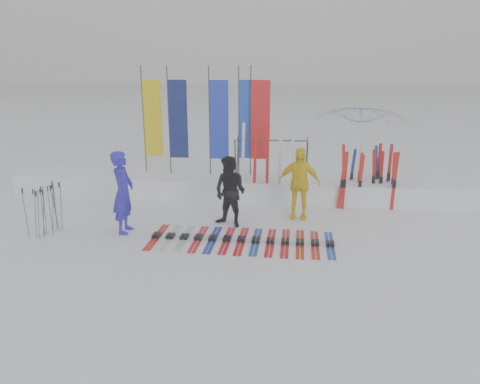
# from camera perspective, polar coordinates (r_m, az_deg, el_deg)

# --- Properties ---
(ground) EXTENTS (120.00, 120.00, 0.00)m
(ground) POSITION_cam_1_polar(r_m,az_deg,el_deg) (9.85, -2.33, -8.17)
(ground) COLOR white
(ground) RESTS_ON ground
(snow_bank) EXTENTS (14.00, 1.60, 0.60)m
(snow_bank) POSITION_cam_1_polar(r_m,az_deg,el_deg) (14.04, 0.71, 0.72)
(snow_bank) COLOR white
(snow_bank) RESTS_ON ground
(person_blue) EXTENTS (0.51, 0.74, 1.97)m
(person_blue) POSITION_cam_1_polar(r_m,az_deg,el_deg) (11.32, -14.06, -0.05)
(person_blue) COLOR #211EB2
(person_blue) RESTS_ON ground
(person_black) EXTENTS (1.05, 0.95, 1.75)m
(person_black) POSITION_cam_1_polar(r_m,az_deg,el_deg) (11.41, -1.21, 0.01)
(person_black) COLOR black
(person_black) RESTS_ON ground
(person_yellow) EXTENTS (1.12, 0.53, 1.87)m
(person_yellow) POSITION_cam_1_polar(r_m,az_deg,el_deg) (12.05, 7.18, 1.06)
(person_yellow) COLOR yellow
(person_yellow) RESTS_ON ground
(tent_canopy) EXTENTS (2.92, 2.98, 2.66)m
(tent_canopy) POSITION_cam_1_polar(r_m,az_deg,el_deg) (15.28, 14.28, 5.47)
(tent_canopy) COLOR white
(tent_canopy) RESTS_ON ground
(ski_row) EXTENTS (4.16, 1.68, 0.07)m
(ski_row) POSITION_cam_1_polar(r_m,az_deg,el_deg) (10.72, 0.19, -5.85)
(ski_row) COLOR #B80E12
(ski_row) RESTS_ON ground
(pole_cluster) EXTENTS (0.66, 0.83, 1.24)m
(pole_cluster) POSITION_cam_1_polar(r_m,az_deg,el_deg) (11.86, -22.50, -2.03)
(pole_cluster) COLOR #595B60
(pole_cluster) RESTS_ON ground
(feather_flags) EXTENTS (3.85, 0.24, 3.20)m
(feather_flags) POSITION_cam_1_polar(r_m,az_deg,el_deg) (14.01, -3.63, 8.78)
(feather_flags) COLOR #383A3F
(feather_flags) RESTS_ON ground
(ski_rack) EXTENTS (2.04, 0.80, 1.23)m
(ski_rack) POSITION_cam_1_polar(r_m,az_deg,el_deg) (13.33, 3.86, 4.63)
(ski_rack) COLOR #383A3F
(ski_rack) RESTS_ON ground
(upright_skis) EXTENTS (1.53, 1.16, 1.70)m
(upright_skis) POSITION_cam_1_polar(r_m,az_deg,el_deg) (13.68, 15.64, 1.83)
(upright_skis) COLOR red
(upright_skis) RESTS_ON ground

